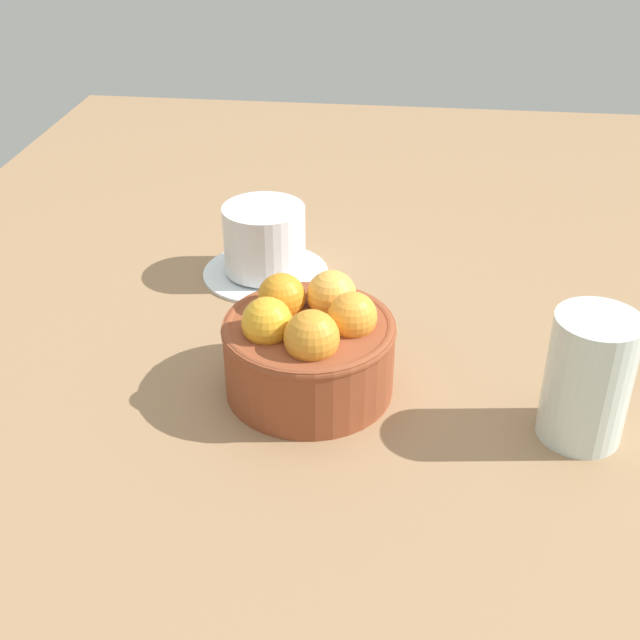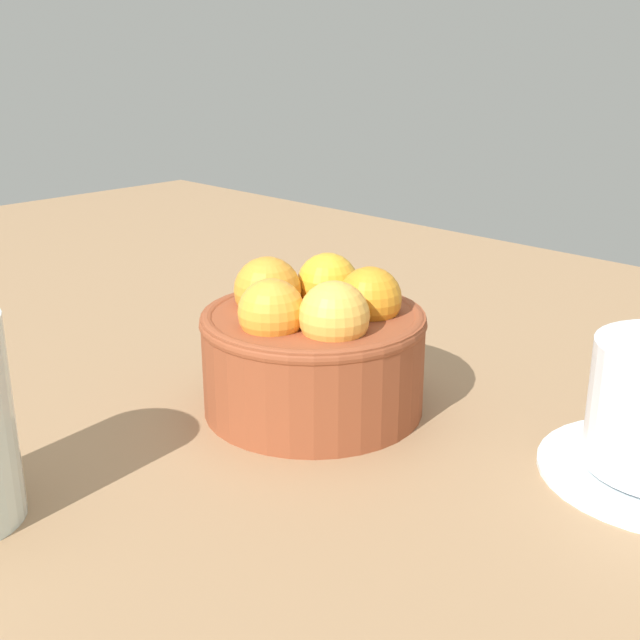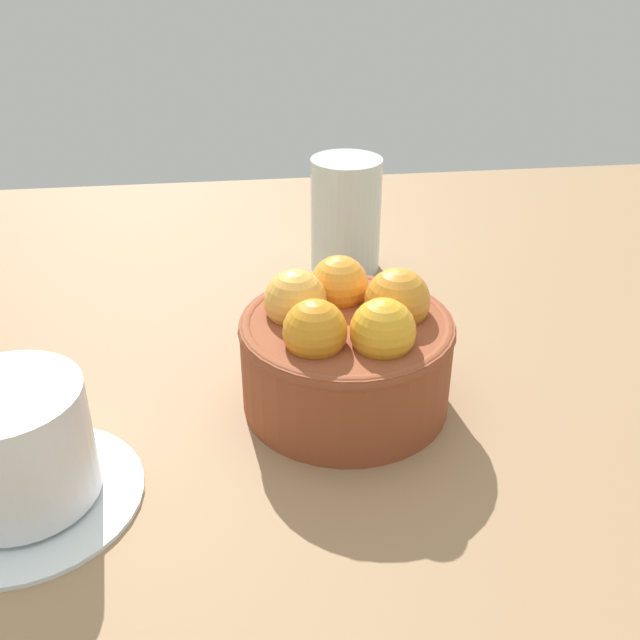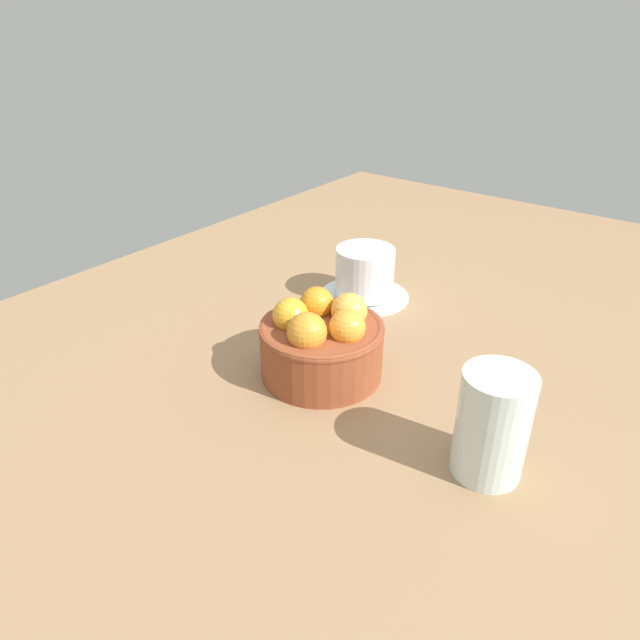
{
  "view_description": "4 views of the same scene",
  "coord_description": "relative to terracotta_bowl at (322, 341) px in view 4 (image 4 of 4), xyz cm",
  "views": [
    {
      "loc": [
        -53.96,
        -7.31,
        39.9
      ],
      "look_at": [
        1.13,
        -0.73,
        5.87
      ],
      "focal_mm": 46.69,
      "sensor_mm": 36.0,
      "label": 1
    },
    {
      "loc": [
        32.65,
        -32.8,
        21.71
      ],
      "look_at": [
        1.65,
        -1.1,
        6.43
      ],
      "focal_mm": 45.99,
      "sensor_mm": 36.0,
      "label": 2
    },
    {
      "loc": [
        6.54,
        38.45,
        28.37
      ],
      "look_at": [
        1.38,
        -2.38,
        5.01
      ],
      "focal_mm": 40.48,
      "sensor_mm": 36.0,
      "label": 3
    },
    {
      "loc": [
        -42.33,
        -32.38,
        36.18
      ],
      "look_at": [
        -0.84,
        -0.43,
        7.31
      ],
      "focal_mm": 32.09,
      "sensor_mm": 36.0,
      "label": 4
    }
  ],
  "objects": [
    {
      "name": "coffee_cup",
      "position": [
        18.84,
        6.9,
        -0.88
      ],
      "size": [
        12.59,
        12.59,
        7.27
      ],
      "color": "white",
      "rests_on": "ground_plane"
    },
    {
      "name": "terracotta_bowl",
      "position": [
        0.0,
        0.0,
        0.0
      ],
      "size": [
        13.62,
        13.62,
        9.14
      ],
      "color": "brown",
      "rests_on": "ground_plane"
    },
    {
      "name": "ground_plane",
      "position": [
        0.02,
        0.01,
        -5.84
      ],
      "size": [
        152.85,
        92.86,
        3.36
      ],
      "primitive_type": "cube",
      "color": "#997551"
    },
    {
      "name": "water_glass",
      "position": [
        -3.2,
        -20.7,
        0.88
      ],
      "size": [
        6.22,
        6.22,
        10.09
      ],
      "primitive_type": "cylinder",
      "color": "silver",
      "rests_on": "ground_plane"
    }
  ]
}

